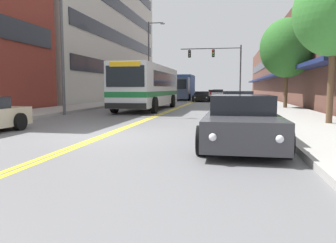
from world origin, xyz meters
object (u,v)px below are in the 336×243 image
object	(u,v)px
street_tree_right_mid	(287,48)
street_lamp_left_near	(66,22)
car_red_moving_lead	(214,94)
car_white_moving_third	(218,94)
fire_hydrant	(264,105)
car_charcoal_parked_left_far	(154,96)
car_black_moving_second	(202,97)
car_dark_grey_parked_right_foreground	(241,122)
car_beige_parked_left_mid	(166,95)
traffic_signal_mast	(220,61)
street_tree_right_near	(334,12)
car_silver_parked_right_mid	(238,103)
street_lamp_left_far	(151,55)
box_truck	(182,87)
city_bus	(149,85)

from	to	relation	value
street_tree_right_mid	street_lamp_left_near	bearing A→B (deg)	-151.45
car_red_moving_lead	car_white_moving_third	bearing A→B (deg)	-81.21
car_red_moving_lead	street_lamp_left_near	world-z (taller)	street_lamp_left_near
street_lamp_left_near	fire_hydrant	bearing A→B (deg)	13.87
car_charcoal_parked_left_far	car_black_moving_second	bearing A→B (deg)	28.47
car_red_moving_lead	car_white_moving_third	world-z (taller)	car_white_moving_third
car_white_moving_third	fire_hydrant	world-z (taller)	car_white_moving_third
car_charcoal_parked_left_far	car_dark_grey_parked_right_foreground	world-z (taller)	car_charcoal_parked_left_far
car_beige_parked_left_mid	car_red_moving_lead	bearing A→B (deg)	67.15
traffic_signal_mast	street_tree_right_mid	xyz separation A→B (m)	(5.14, -17.38, -0.59)
car_white_moving_third	car_dark_grey_parked_right_foreground	bearing A→B (deg)	-87.18
street_tree_right_near	car_black_moving_second	bearing A→B (deg)	105.84
fire_hydrant	street_lamp_left_near	bearing A→B (deg)	-166.13
traffic_signal_mast	street_lamp_left_near	bearing A→B (deg)	-107.54
car_silver_parked_right_mid	street_tree_right_mid	size ratio (longest dim) A/B	0.74
traffic_signal_mast	car_silver_parked_right_mid	bearing A→B (deg)	-85.43
car_white_moving_third	street_tree_right_mid	world-z (taller)	street_tree_right_mid
car_black_moving_second	fire_hydrant	size ratio (longest dim) A/B	6.18
car_dark_grey_parked_right_foreground	street_tree_right_near	bearing A→B (deg)	53.86
car_charcoal_parked_left_far	street_tree_right_mid	xyz separation A→B (m)	(12.13, -11.17, 3.62)
car_charcoal_parked_left_far	street_lamp_left_near	distance (m)	18.72
car_red_moving_lead	street_lamp_left_far	size ratio (longest dim) A/B	0.49
car_silver_parked_right_mid	street_tree_right_near	world-z (taller)	street_tree_right_near
car_beige_parked_left_mid	box_truck	size ratio (longest dim) A/B	0.65
box_truck	street_lamp_left_far	size ratio (longest dim) A/B	0.84
car_dark_grey_parked_right_foreground	street_lamp_left_far	world-z (taller)	street_lamp_left_far
car_red_moving_lead	fire_hydrant	bearing A→B (deg)	-82.64
car_beige_parked_left_mid	traffic_signal_mast	xyz separation A→B (m)	(7.06, -1.17, 4.26)
car_charcoal_parked_left_far	street_lamp_left_near	size ratio (longest dim) A/B	0.48
street_lamp_left_near	street_tree_right_mid	world-z (taller)	street_lamp_left_near
traffic_signal_mast	car_white_moving_third	bearing A→B (deg)	92.94
car_red_moving_lead	car_dark_grey_parked_right_foreground	bearing A→B (deg)	-86.38
city_bus	street_lamp_left_near	distance (m)	7.42
street_lamp_left_near	fire_hydrant	world-z (taller)	street_lamp_left_near
car_white_moving_third	street_tree_right_near	distance (m)	36.80
car_charcoal_parked_left_far	car_dark_grey_parked_right_foreground	size ratio (longest dim) A/B	0.89
car_red_moving_lead	car_white_moving_third	xyz separation A→B (m)	(0.97, -6.27, 0.04)
car_silver_parked_right_mid	street_tree_right_mid	world-z (taller)	street_tree_right_mid
car_dark_grey_parked_right_foreground	traffic_signal_mast	xyz separation A→B (m)	(-1.59, 32.67, 4.24)
car_white_moving_third	city_bus	bearing A→B (deg)	-98.44
car_white_moving_third	street_tree_right_mid	bearing A→B (deg)	-77.78
street_tree_right_mid	car_red_moving_lead	bearing A→B (deg)	101.56
traffic_signal_mast	fire_hydrant	size ratio (longest dim) A/B	9.71
city_bus	street_lamp_left_far	bearing A→B (deg)	102.96
street_tree_right_mid	fire_hydrant	world-z (taller)	street_tree_right_mid
city_bus	car_dark_grey_parked_right_foreground	bearing A→B (deg)	-66.70
car_dark_grey_parked_right_foreground	car_silver_parked_right_mid	bearing A→B (deg)	89.17
car_dark_grey_parked_right_foreground	box_truck	world-z (taller)	box_truck
city_bus	car_white_moving_third	world-z (taller)	city_bus
car_red_moving_lead	traffic_signal_mast	distance (m)	15.29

